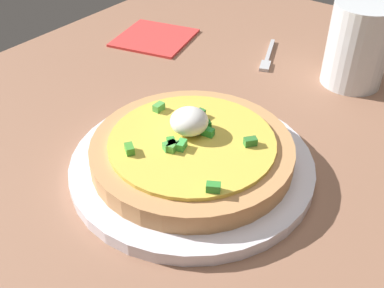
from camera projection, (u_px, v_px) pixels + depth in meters
dining_table at (283, 146)px, 54.32cm from camera, size 92.28×87.60×2.76cm
plate at (192, 164)px, 48.34cm from camera, size 25.63×25.63×1.41cm
pizza at (192, 149)px, 47.14cm from camera, size 21.04×21.04×5.26cm
cup_near at (357, 50)px, 60.78cm from camera, size 8.18×8.18×11.13cm
fork at (268, 58)px, 69.21cm from camera, size 4.75×10.12×0.50cm
napkin at (155, 38)px, 75.04cm from camera, size 13.83×13.83×0.40cm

